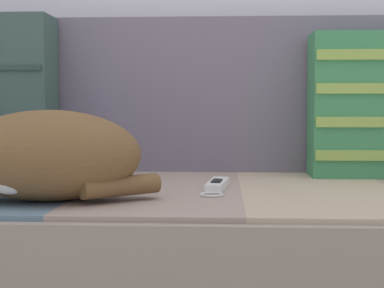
% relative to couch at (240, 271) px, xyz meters
% --- Properties ---
extents(couch, '(2.14, 0.83, 0.39)m').
position_rel_couch_xyz_m(couch, '(0.00, 0.00, 0.00)').
color(couch, brown).
rests_on(couch, ground_plane).
extents(sofa_backrest, '(2.09, 0.14, 0.42)m').
position_rel_couch_xyz_m(sofa_backrest, '(-0.00, 0.35, 0.41)').
color(sofa_backrest, slate).
rests_on(sofa_backrest, couch).
extents(sleeping_cat, '(0.41, 0.26, 0.17)m').
position_rel_couch_xyz_m(sleeping_cat, '(-0.39, -0.24, 0.28)').
color(sleeping_cat, brown).
rests_on(sleeping_cat, couch).
extents(game_remote_near, '(0.06, 0.21, 0.02)m').
position_rel_couch_xyz_m(game_remote_near, '(-0.05, -0.06, 0.21)').
color(game_remote_near, white).
rests_on(game_remote_near, couch).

